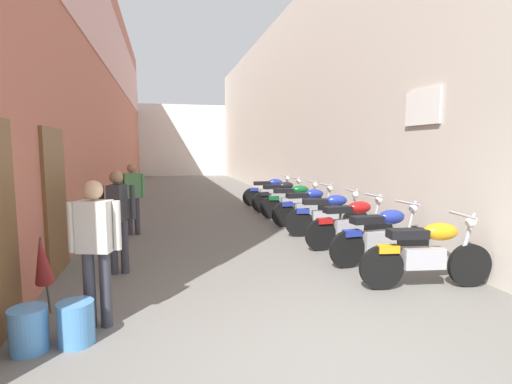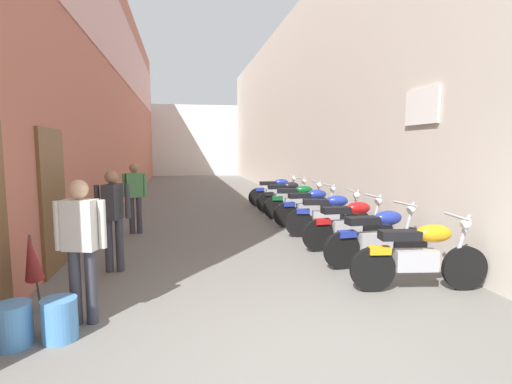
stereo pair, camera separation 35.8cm
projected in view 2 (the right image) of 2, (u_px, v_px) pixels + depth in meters
The scene contains 18 objects.
ground_plane at pixel (212, 203), 13.41m from camera, with size 40.79×40.79×0.00m, color #66635E.
building_left at pixel (120, 94), 14.28m from camera, with size 0.45×24.79×7.76m.
building_right at pixel (286, 111), 15.58m from camera, with size 0.45×24.79×6.88m.
building_far_end at pixel (195, 141), 28.15m from camera, with size 9.00×2.00×4.97m, color silver.
motorcycle_nearest at pixel (420, 254), 5.10m from camera, with size 1.84×0.58×1.04m.
motorcycle_second at pixel (378, 236), 6.19m from camera, with size 1.85×0.58×1.04m.
motorcycle_third at pixel (350, 223), 7.23m from camera, with size 1.85×0.58×1.04m.
motorcycle_fourth at pixel (329, 214), 8.26m from camera, with size 1.84×0.58×1.04m.
motorcycle_fifth at pixel (310, 206), 9.43m from camera, with size 1.85×0.58×1.04m.
motorcycle_sixth at pixel (298, 200), 10.46m from camera, with size 1.85×0.58×1.04m.
motorcycle_seventh at pixel (286, 195), 11.62m from camera, with size 1.84×0.58×1.04m.
motorcycle_eighth at pixel (276, 191), 12.79m from camera, with size 1.85×0.58×1.04m.
pedestrian_by_doorway at pixel (81, 241), 4.08m from camera, with size 0.52×0.29×1.57m.
pedestrian_mid_alley at pixel (113, 213), 5.87m from camera, with size 0.52×0.38×1.57m.
pedestrian_further_down at pixel (135, 193), 8.55m from camera, with size 0.52×0.28×1.57m.
water_jug_near_door at pixel (13, 325), 3.69m from camera, with size 0.34×0.34×0.42m, color #4C8CCC.
water_jug_beside_first at pixel (60, 319), 3.81m from camera, with size 0.34×0.34×0.42m, color #4C8CCC.
umbrella_leaning at pixel (32, 258), 4.30m from camera, with size 0.20×0.35×0.97m.
Camera 2 is at (-1.03, -2.94, 1.89)m, focal length 27.00 mm.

